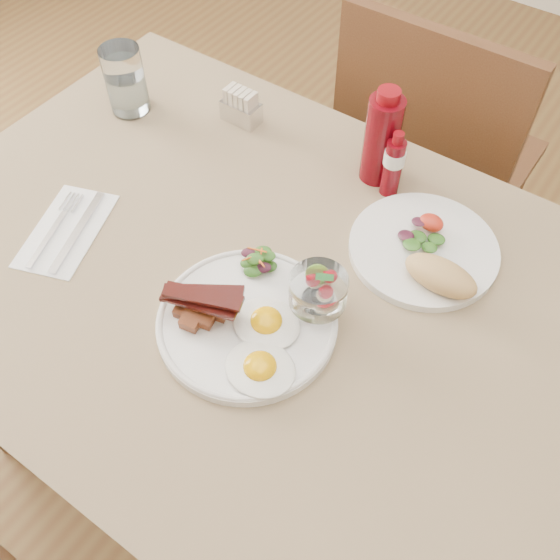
{
  "coord_description": "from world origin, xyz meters",
  "views": [
    {
      "loc": [
        0.36,
        -0.5,
        1.57
      ],
      "look_at": [
        0.04,
        -0.03,
        0.82
      ],
      "focal_mm": 40.0,
      "sensor_mm": 36.0,
      "label": 1
    }
  ],
  "objects": [
    {
      "name": "main_plate",
      "position": [
        0.02,
        -0.09,
        0.76
      ],
      "size": [
        0.28,
        0.28,
        0.02
      ],
      "primitive_type": "cylinder",
      "color": "white",
      "rests_on": "table"
    },
    {
      "name": "water_glass",
      "position": [
        -0.5,
        0.2,
        0.81
      ],
      "size": [
        0.08,
        0.08,
        0.14
      ],
      "color": "white",
      "rests_on": "table"
    },
    {
      "name": "napkin_cutlery",
      "position": [
        -0.36,
        -0.11,
        0.75
      ],
      "size": [
        0.17,
        0.23,
        0.01
      ],
      "rotation": [
        0.0,
        0.0,
        0.34
      ],
      "color": "white",
      "rests_on": "table"
    },
    {
      "name": "hot_sauce_bottle",
      "position": [
        0.05,
        0.29,
        0.82
      ],
      "size": [
        0.04,
        0.04,
        0.13
      ],
      "rotation": [
        0.0,
        0.0,
        -0.12
      ],
      "color": "#57050C",
      "rests_on": "table"
    },
    {
      "name": "ketchup_bottle",
      "position": [
        0.01,
        0.32,
        0.84
      ],
      "size": [
        0.08,
        0.08,
        0.19
      ],
      "rotation": [
        0.0,
        0.0,
        0.24
      ],
      "color": "#57050C",
      "rests_on": "table"
    },
    {
      "name": "sugar_caddy",
      "position": [
        -0.29,
        0.3,
        0.78
      ],
      "size": [
        0.08,
        0.04,
        0.07
      ],
      "rotation": [
        0.0,
        0.0,
        -0.01
      ],
      "color": "silver",
      "rests_on": "table"
    },
    {
      "name": "chair_far",
      "position": [
        0.0,
        0.66,
        0.52
      ],
      "size": [
        0.42,
        0.42,
        0.93
      ],
      "color": "brown",
      "rests_on": "ground"
    },
    {
      "name": "bacon_potato_pile",
      "position": [
        -0.04,
        -0.12,
        0.8
      ],
      "size": [
        0.13,
        0.09,
        0.06
      ],
      "rotation": [
        0.0,
        0.0,
        -0.08
      ],
      "color": "brown",
      "rests_on": "main_plate"
    },
    {
      "name": "fried_eggs",
      "position": [
        0.06,
        -0.11,
        0.78
      ],
      "size": [
        0.17,
        0.2,
        0.03
      ],
      "rotation": [
        0.0,
        0.0,
        -0.43
      ],
      "color": "white",
      "rests_on": "main_plate"
    },
    {
      "name": "side_salad",
      "position": [
        -0.03,
        0.0,
        0.78
      ],
      "size": [
        0.06,
        0.06,
        0.03
      ],
      "rotation": [
        0.0,
        0.0,
        -0.1
      ],
      "color": "#1D4412",
      "rests_on": "main_plate"
    },
    {
      "name": "fruit_cup",
      "position": [
        0.09,
        -0.01,
        0.82
      ],
      "size": [
        0.09,
        0.09,
        0.09
      ],
      "rotation": [
        0.0,
        0.0,
        0.01
      ],
      "color": "white",
      "rests_on": "main_plate"
    },
    {
      "name": "second_plate",
      "position": [
        0.18,
        0.19,
        0.77
      ],
      "size": [
        0.25,
        0.25,
        0.06
      ],
      "rotation": [
        0.0,
        0.0,
        -0.39
      ],
      "color": "white",
      "rests_on": "table"
    },
    {
      "name": "table",
      "position": [
        0.0,
        0.0,
        0.66
      ],
      "size": [
        1.33,
        0.88,
        0.75
      ],
      "color": "brown",
      "rests_on": "ground"
    }
  ]
}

